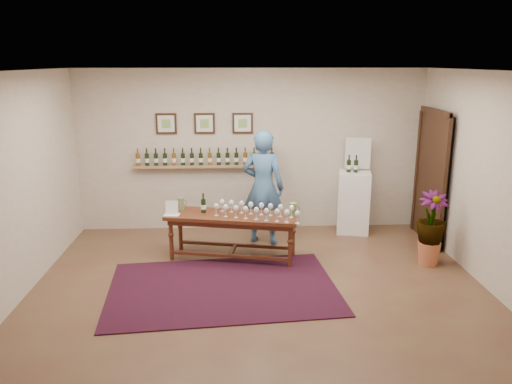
{
  "coord_description": "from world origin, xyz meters",
  "views": [
    {
      "loc": [
        -0.32,
        -6.07,
        2.91
      ],
      "look_at": [
        0.0,
        0.8,
        1.1
      ],
      "focal_mm": 35.0,
      "sensor_mm": 36.0,
      "label": 1
    }
  ],
  "objects_px": {
    "tasting_table": "(232,221)",
    "person": "(263,187)",
    "display_pedestal": "(353,202)",
    "potted_plant": "(431,229)"
  },
  "relations": [
    {
      "from": "display_pedestal",
      "to": "potted_plant",
      "type": "bearing_deg",
      "value": -63.46
    },
    {
      "from": "tasting_table",
      "to": "person",
      "type": "distance_m",
      "value": 0.91
    },
    {
      "from": "tasting_table",
      "to": "person",
      "type": "bearing_deg",
      "value": 65.2
    },
    {
      "from": "tasting_table",
      "to": "potted_plant",
      "type": "xyz_separation_m",
      "value": [
        2.87,
        -0.39,
        -0.03
      ]
    },
    {
      "from": "tasting_table",
      "to": "potted_plant",
      "type": "height_order",
      "value": "potted_plant"
    },
    {
      "from": "person",
      "to": "tasting_table",
      "type": "bearing_deg",
      "value": 72.59
    },
    {
      "from": "tasting_table",
      "to": "display_pedestal",
      "type": "bearing_deg",
      "value": 40.53
    },
    {
      "from": "display_pedestal",
      "to": "person",
      "type": "bearing_deg",
      "value": -163.55
    },
    {
      "from": "potted_plant",
      "to": "person",
      "type": "relative_size",
      "value": 0.51
    },
    {
      "from": "tasting_table",
      "to": "potted_plant",
      "type": "distance_m",
      "value": 2.9
    }
  ]
}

